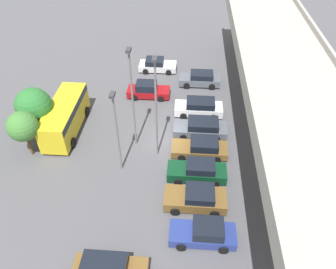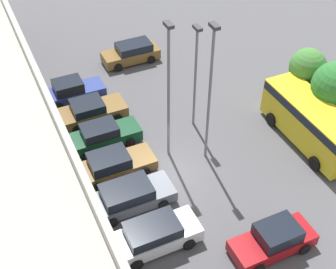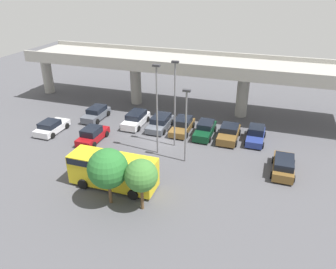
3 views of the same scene
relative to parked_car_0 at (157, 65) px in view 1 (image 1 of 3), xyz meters
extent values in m
plane|color=#4C4C51|center=(12.55, 2.16, -0.67)|extent=(92.93, 92.93, 0.00)
cube|color=#9E9B93|center=(12.55, 11.87, 5.44)|extent=(43.37, 7.84, 0.90)
cube|color=#9E9B93|center=(12.55, 8.10, 6.16)|extent=(43.37, 0.30, 0.55)
cylinder|color=#9E9B93|center=(-9.14, 11.87, 2.16)|extent=(1.46, 1.46, 5.66)
cylinder|color=#9E9B93|center=(5.32, 11.87, 2.16)|extent=(1.46, 1.46, 5.66)
cylinder|color=#9E9B93|center=(19.78, 11.87, 2.16)|extent=(1.46, 1.46, 5.66)
cube|color=silver|center=(0.00, 0.09, -0.15)|extent=(1.97, 4.35, 0.68)
cube|color=black|center=(0.00, -0.27, 0.48)|extent=(1.81, 2.05, 0.58)
cylinder|color=black|center=(-1.01, 1.44, -0.35)|extent=(0.22, 0.66, 0.66)
cylinder|color=black|center=(1.01, 1.44, -0.35)|extent=(0.22, 0.66, 0.66)
cylinder|color=black|center=(-1.01, -1.25, -0.35)|extent=(0.22, 0.66, 0.66)
cylinder|color=black|center=(1.01, -1.25, -0.35)|extent=(0.22, 0.66, 0.66)
cube|color=#515660|center=(2.88, 4.99, -0.11)|extent=(1.79, 4.44, 0.75)
cube|color=black|center=(2.88, 5.22, 0.56)|extent=(1.65, 2.46, 0.58)
cylinder|color=black|center=(3.80, 3.61, -0.33)|extent=(0.22, 0.69, 0.69)
cylinder|color=black|center=(1.96, 3.61, -0.33)|extent=(0.22, 0.69, 0.69)
cylinder|color=black|center=(3.80, 6.36, -0.33)|extent=(0.22, 0.69, 0.69)
cylinder|color=black|center=(1.96, 6.36, -0.33)|extent=(0.22, 0.69, 0.69)
cube|color=maroon|center=(5.55, -0.35, -0.15)|extent=(1.77, 4.42, 0.70)
cube|color=black|center=(5.55, -0.56, 0.57)|extent=(1.63, 2.11, 0.73)
cylinder|color=black|center=(4.64, 1.02, -0.35)|extent=(0.22, 0.64, 0.64)
cylinder|color=black|center=(6.45, 1.02, -0.35)|extent=(0.22, 0.64, 0.64)
cylinder|color=black|center=(4.64, -1.72, -0.35)|extent=(0.22, 0.64, 0.64)
cylinder|color=black|center=(6.45, -1.72, -0.35)|extent=(0.22, 0.64, 0.64)
cube|color=silver|center=(8.30, 4.90, -0.10)|extent=(1.86, 4.64, 0.79)
cube|color=black|center=(8.30, 5.06, 0.61)|extent=(1.71, 2.72, 0.62)
cylinder|color=black|center=(9.25, 3.46, -0.34)|extent=(0.22, 0.66, 0.66)
cylinder|color=black|center=(7.34, 3.46, -0.34)|extent=(0.22, 0.66, 0.66)
cylinder|color=black|center=(9.25, 6.34, -0.34)|extent=(0.22, 0.66, 0.66)
cylinder|color=black|center=(7.34, 6.34, -0.34)|extent=(0.22, 0.66, 0.66)
cube|color=#515660|center=(11.32, 5.05, -0.17)|extent=(1.95, 4.80, 0.67)
cube|color=black|center=(11.32, 5.29, 0.48)|extent=(1.80, 2.74, 0.64)
cylinder|color=black|center=(12.32, 3.56, -0.37)|extent=(0.22, 0.61, 0.61)
cylinder|color=black|center=(10.32, 3.56, -0.37)|extent=(0.22, 0.61, 0.61)
cylinder|color=black|center=(12.32, 6.53, -0.37)|extent=(0.22, 0.61, 0.61)
cylinder|color=black|center=(10.32, 6.53, -0.37)|extent=(0.22, 0.61, 0.61)
cube|color=brown|center=(14.02, 4.98, -0.17)|extent=(1.87, 4.72, 0.65)
cube|color=black|center=(14.02, 5.36, 0.49)|extent=(1.72, 2.32, 0.69)
cylinder|color=black|center=(14.97, 3.52, -0.35)|extent=(0.22, 0.65, 0.65)
cylinder|color=black|center=(13.06, 3.52, -0.35)|extent=(0.22, 0.65, 0.65)
cylinder|color=black|center=(14.97, 6.44, -0.35)|extent=(0.22, 0.65, 0.65)
cylinder|color=black|center=(13.06, 6.44, -0.35)|extent=(0.22, 0.65, 0.65)
cube|color=#0C381E|center=(16.73, 4.77, -0.11)|extent=(1.73, 4.62, 0.78)
cube|color=black|center=(16.73, 5.03, 0.59)|extent=(1.59, 2.22, 0.62)
cylinder|color=black|center=(17.61, 3.34, -0.36)|extent=(0.22, 0.62, 0.62)
cylinder|color=black|center=(15.84, 3.34, -0.36)|extent=(0.22, 0.62, 0.62)
cylinder|color=black|center=(17.61, 6.20, -0.36)|extent=(0.22, 0.62, 0.62)
cylinder|color=black|center=(15.84, 6.20, -0.36)|extent=(0.22, 0.62, 0.62)
cube|color=brown|center=(19.41, 4.67, -0.10)|extent=(1.96, 4.49, 0.78)
cube|color=black|center=(19.41, 4.98, 0.59)|extent=(1.80, 2.09, 0.58)
cylinder|color=black|center=(20.41, 3.28, -0.33)|extent=(0.22, 0.68, 0.68)
cylinder|color=black|center=(18.40, 3.28, -0.33)|extent=(0.22, 0.68, 0.68)
cylinder|color=black|center=(20.41, 6.06, -0.33)|extent=(0.22, 0.68, 0.68)
cylinder|color=black|center=(18.40, 6.06, -0.33)|extent=(0.22, 0.68, 0.68)
cube|color=navy|center=(22.23, 5.18, -0.16)|extent=(1.74, 4.37, 0.68)
cube|color=black|center=(22.23, 5.51, 0.55)|extent=(1.60, 2.00, 0.74)
cylinder|color=black|center=(23.12, 3.83, -0.35)|extent=(0.22, 0.64, 0.64)
cylinder|color=black|center=(21.33, 3.83, -0.35)|extent=(0.22, 0.64, 0.64)
cylinder|color=black|center=(23.12, 6.53, -0.35)|extent=(0.22, 0.64, 0.64)
cylinder|color=black|center=(21.33, 6.53, -0.35)|extent=(0.22, 0.64, 0.64)
cube|color=black|center=(25.19, -0.64, 0.58)|extent=(1.65, 2.68, 0.60)
cylinder|color=black|center=(24.27, 1.06, -0.35)|extent=(0.22, 0.65, 0.65)
cylinder|color=black|center=(24.27, -1.71, -0.35)|extent=(0.22, 0.65, 0.65)
cube|color=gold|center=(11.59, -7.20, 0.85)|extent=(7.41, 2.34, 2.55)
cube|color=black|center=(11.59, -7.20, 1.76)|extent=(7.26, 2.39, 0.56)
cylinder|color=black|center=(13.89, -6.01, -0.23)|extent=(0.89, 0.29, 0.89)
cylinder|color=black|center=(13.89, -8.39, -0.23)|extent=(0.89, 0.29, 0.89)
cylinder|color=black|center=(9.29, -6.01, -0.23)|extent=(0.89, 0.29, 0.89)
cylinder|color=black|center=(9.29, -8.39, -0.23)|extent=(0.89, 0.29, 0.89)
cylinder|color=slate|center=(13.09, -0.58, 3.75)|extent=(0.16, 0.16, 8.84)
cube|color=#333338|center=(13.09, -0.58, 8.27)|extent=(0.70, 0.35, 0.20)
cylinder|color=slate|center=(16.18, -1.32, 2.85)|extent=(0.16, 0.16, 7.06)
cube|color=#333338|center=(16.18, -1.32, 6.48)|extent=(0.70, 0.35, 0.20)
cylinder|color=slate|center=(14.24, 1.42, 3.73)|extent=(0.16, 0.16, 8.80)
cube|color=#333338|center=(14.24, 1.42, 8.22)|extent=(0.70, 0.35, 0.20)
cylinder|color=brown|center=(12.39, -9.36, 0.25)|extent=(0.24, 0.24, 1.85)
sphere|color=#286B2D|center=(12.39, -9.36, 2.49)|extent=(3.11, 3.11, 3.11)
cylinder|color=brown|center=(15.06, -9.25, 0.31)|extent=(0.24, 0.24, 1.97)
sphere|color=#3D7533|center=(15.06, -9.25, 2.36)|extent=(2.50, 2.50, 2.50)
camera|label=1|loc=(34.41, 3.80, 18.80)|focal=35.00mm
camera|label=2|loc=(-5.12, 10.40, 19.57)|focal=50.00mm
camera|label=3|loc=(23.40, -27.74, 15.64)|focal=35.00mm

